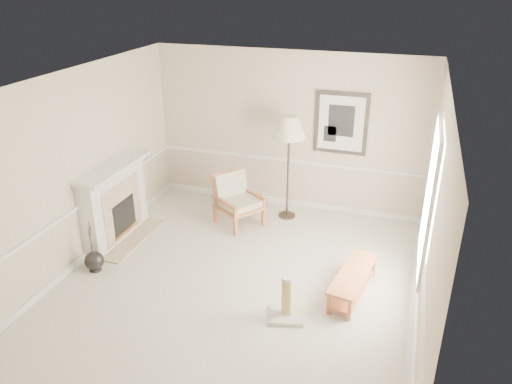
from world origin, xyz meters
TOP-DOWN VIEW (x-y plane):
  - ground at (0.00, 0.00)m, footprint 5.50×5.50m
  - room at (0.14, 0.08)m, footprint 5.04×5.54m
  - fireplace at (-2.34, 0.60)m, footprint 0.64×1.64m
  - floor_vase at (-2.15, -0.38)m, footprint 0.29×0.29m
  - armchair at (-0.66, 1.75)m, footprint 0.99×0.98m
  - floor_lamp at (0.15, 2.24)m, footprint 0.72×0.72m
  - bench at (1.62, 0.21)m, footprint 0.57×1.29m
  - scratching_post at (0.87, -0.55)m, footprint 0.52×0.52m

SIDE VIEW (x-z plane):
  - ground at x=0.00m, z-range 0.00..0.00m
  - floor_vase at x=-2.15m, z-range -0.27..0.58m
  - scratching_post at x=0.87m, z-range -0.11..0.50m
  - bench at x=1.62m, z-range 0.06..0.41m
  - armchair at x=-0.66m, z-range 0.03..0.95m
  - fireplace at x=-2.34m, z-range -0.01..1.30m
  - floor_lamp at x=0.15m, z-range 0.70..2.59m
  - room at x=0.14m, z-range 0.41..3.33m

